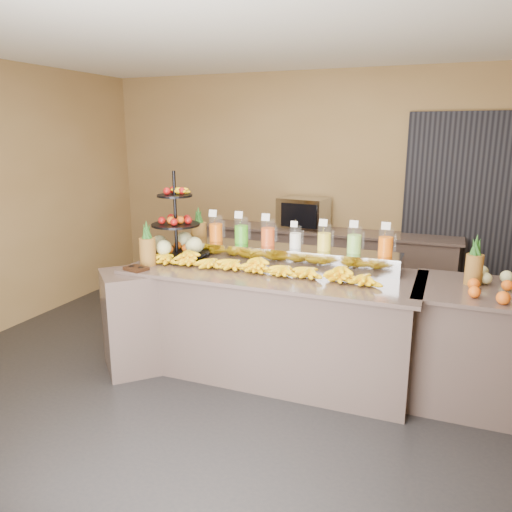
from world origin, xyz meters
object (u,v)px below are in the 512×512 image
Objects in this scene: right_fruit_pile at (495,282)px; banana_heap at (261,264)px; pitcher_tray at (295,256)px; condiment_caddy at (136,269)px; fruit_stand at (180,236)px; oven_warmer at (304,213)px.

banana_heap is at bearing -176.09° from right_fruit_pile.
banana_heap is (-0.19, -0.35, -0.01)m from pitcher_tray.
condiment_caddy is at bearing -170.62° from right_fruit_pile.
right_fruit_pile is (1.61, -0.23, 0.00)m from pitcher_tray.
right_fruit_pile reaches higher than pitcher_tray.
right_fruit_pile is (2.68, -0.05, -0.13)m from fruit_stand.
fruit_stand reaches higher than pitcher_tray.
oven_warmer is at bearing 96.23° from banana_heap.
pitcher_tray is 1.62m from right_fruit_pile.
oven_warmer is at bearing 136.71° from right_fruit_pile.
banana_heap is at bearing -118.50° from pitcher_tray.
pitcher_tray is 1.39m from condiment_caddy.
fruit_stand is (-0.88, 0.18, 0.14)m from banana_heap.
pitcher_tray is at bearing -68.78° from oven_warmer.
fruit_stand is 2.68m from right_fruit_pile.
banana_heap is 1.07m from condiment_caddy.
fruit_stand is 1.43× the size of oven_warmer.
fruit_stand is at bearing -102.26° from oven_warmer.
banana_heap is 2.55× the size of fruit_stand.
fruit_stand reaches higher than condiment_caddy.
condiment_caddy is (-1.01, -0.34, -0.05)m from banana_heap.
pitcher_tray is 1.09m from fruit_stand.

